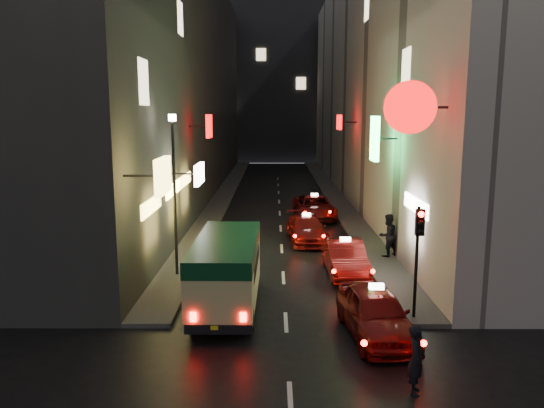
{
  "coord_description": "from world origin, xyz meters",
  "views": [
    {
      "loc": [
        -0.37,
        -7.12,
        6.46
      ],
      "look_at": [
        -0.45,
        13.0,
        2.96
      ],
      "focal_mm": 35.0,
      "sensor_mm": 36.0,
      "label": 1
    }
  ],
  "objects_px": {
    "taxi_near": "(376,309)",
    "lamp_post": "(174,184)",
    "minibus": "(227,265)",
    "pedestrian_crossing": "(416,355)",
    "traffic_light": "(419,239)"
  },
  "relations": [
    {
      "from": "taxi_near",
      "to": "lamp_post",
      "type": "distance_m",
      "value": 9.2
    },
    {
      "from": "minibus",
      "to": "pedestrian_crossing",
      "type": "xyz_separation_m",
      "value": [
        4.83,
        -5.27,
        -0.58
      ]
    },
    {
      "from": "pedestrian_crossing",
      "to": "lamp_post",
      "type": "xyz_separation_m",
      "value": [
        -7.11,
        8.69,
        2.79
      ]
    },
    {
      "from": "pedestrian_crossing",
      "to": "taxi_near",
      "type": "bearing_deg",
      "value": 20.19
    },
    {
      "from": "minibus",
      "to": "lamp_post",
      "type": "distance_m",
      "value": 4.66
    },
    {
      "from": "lamp_post",
      "to": "pedestrian_crossing",
      "type": "bearing_deg",
      "value": -50.7
    },
    {
      "from": "pedestrian_crossing",
      "to": "traffic_light",
      "type": "relative_size",
      "value": 0.53
    },
    {
      "from": "minibus",
      "to": "traffic_light",
      "type": "bearing_deg",
      "value": -10.62
    },
    {
      "from": "traffic_light",
      "to": "lamp_post",
      "type": "distance_m",
      "value": 9.42
    },
    {
      "from": "taxi_near",
      "to": "traffic_light",
      "type": "height_order",
      "value": "traffic_light"
    },
    {
      "from": "minibus",
      "to": "lamp_post",
      "type": "bearing_deg",
      "value": 123.7
    },
    {
      "from": "minibus",
      "to": "pedestrian_crossing",
      "type": "bearing_deg",
      "value": -47.48
    },
    {
      "from": "taxi_near",
      "to": "traffic_light",
      "type": "xyz_separation_m",
      "value": [
        1.42,
        0.97,
        1.86
      ]
    },
    {
      "from": "lamp_post",
      "to": "taxi_near",
      "type": "bearing_deg",
      "value": -39.06
    },
    {
      "from": "pedestrian_crossing",
      "to": "traffic_light",
      "type": "bearing_deg",
      "value": -0.41
    }
  ]
}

